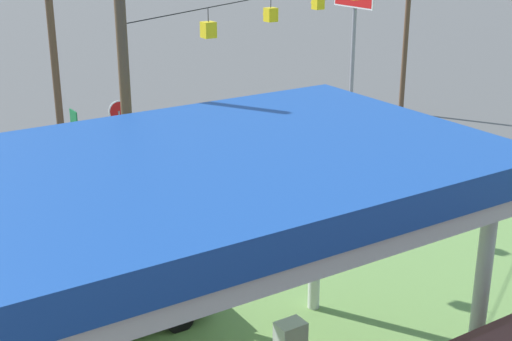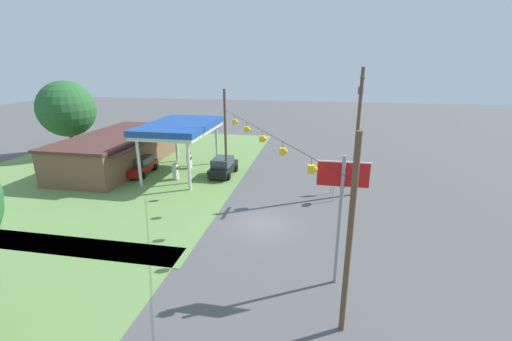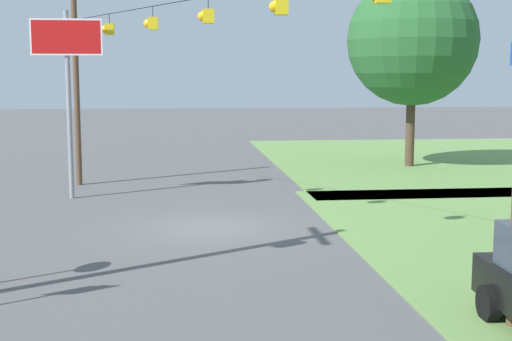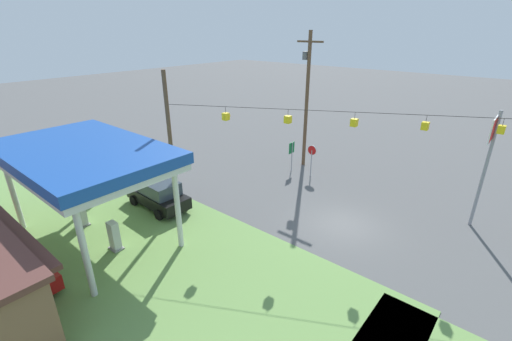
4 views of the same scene
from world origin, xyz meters
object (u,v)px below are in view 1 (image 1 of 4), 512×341
Objects in this scene: gas_station_canopy at (201,186)px; utility_pole_main at (48,6)px; car_at_pumps_front at (107,291)px; stop_sign_overhead at (354,13)px; route_sign at (75,129)px; stop_sign_roadside at (119,118)px.

utility_pole_main is at bearing -99.54° from gas_station_canopy.
gas_station_canopy is 2.14× the size of car_at_pumps_front.
stop_sign_overhead is 13.14m from route_sign.
stop_sign_roadside is 1.76m from route_sign.
gas_station_canopy is 0.93× the size of utility_pole_main.
gas_station_canopy is at bearing -106.99° from stop_sign_roadside.
gas_station_canopy is at bearing 43.33° from stop_sign_overhead.
gas_station_canopy is 15.79m from stop_sign_roadside.
utility_pole_main is at bearing -8.32° from stop_sign_overhead.
route_sign is at bearing -0.35° from stop_sign_overhead.
utility_pole_main reaches higher than stop_sign_overhead.
route_sign reaches higher than car_at_pumps_front.
car_at_pumps_front is at bearing 33.55° from stop_sign_overhead.
gas_station_canopy is 5.66m from car_at_pumps_front.
gas_station_canopy is 16.76m from utility_pole_main.
utility_pole_main is (0.01, -1.79, 4.18)m from route_sign.
gas_station_canopy reaches higher than route_sign.
car_at_pumps_front is at bearing -86.84° from gas_station_canopy.
route_sign is at bearing -104.68° from car_at_pumps_front.
stop_sign_roadside is 4.74m from utility_pole_main.
stop_sign_overhead is 12.90m from utility_pole_main.
stop_sign_overhead is at bearing 171.68° from utility_pole_main.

